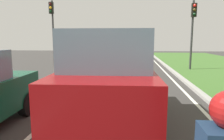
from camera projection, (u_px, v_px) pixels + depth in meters
The scene contains 7 objects.
ground_plane at pixel (105, 79), 10.95m from camera, with size 60.00×60.00×0.00m, color #383533.
lane_line_center at pixel (92, 79), 11.02m from camera, with size 0.12×32.00×0.01m, color silver.
lane_line_right_edge at pixel (174, 81), 10.57m from camera, with size 0.12×32.00×0.01m, color silver.
curb_right at pixel (184, 80), 10.51m from camera, with size 0.24×48.00×0.12m, color #9E9B93.
car_suv_ahead at pixel (110, 78), 4.97m from camera, with size 2.12×4.57×2.28m.
traffic_light_near_right at pixel (193, 23), 13.87m from camera, with size 0.32×0.50×4.77m.
traffic_light_overhead_left at pixel (52, 22), 16.28m from camera, with size 0.32×0.50×5.22m.
Camera 1 is at (1.53, 3.34, 2.08)m, focal length 32.68 mm.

